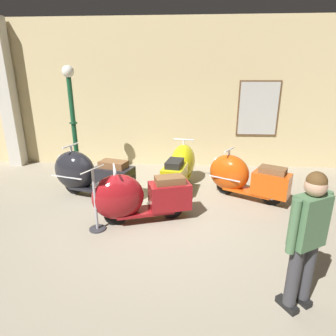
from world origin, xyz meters
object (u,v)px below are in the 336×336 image
scooter_0 (86,174)px  scooter_1 (134,197)px  scooter_2 (181,166)px  scooter_3 (241,177)px  info_stanchion (95,204)px  lamppost (73,122)px  visitor_0 (307,234)px

scooter_0 → scooter_1: bearing=154.7°
scooter_2 → scooter_3: bearing=-102.8°
scooter_2 → info_stanchion: (-1.38, -2.09, -0.01)m
lamppost → scooter_2: bearing=-5.8°
scooter_3 → scooter_0: bearing=32.8°
scooter_0 → scooter_3: bearing=-161.5°
scooter_0 → scooter_3: scooter_0 is taller
scooter_0 → lamppost: bearing=-43.3°
scooter_0 → visitor_0: (3.38, -2.89, 0.42)m
visitor_0 → scooter_0: bearing=20.0°
scooter_1 → visitor_0: (2.15, -1.80, 0.45)m
scooter_1 → scooter_2: 1.94m
lamppost → visitor_0: size_ratio=1.69×
scooter_0 → visitor_0: size_ratio=1.18×
scooter_3 → scooter_2: bearing=7.1°
scooter_1 → scooter_3: (2.07, 1.22, -0.01)m
scooter_1 → visitor_0: size_ratio=1.11×
scooter_1 → info_stanchion: bearing=9.9°
scooter_1 → scooter_0: bearing=-58.8°
scooter_0 → info_stanchion: 1.53m
scooter_1 → info_stanchion: info_stanchion is taller
scooter_0 → scooter_3: (3.30, 0.13, -0.04)m
scooter_0 → scooter_1: 1.64m
visitor_0 → lamppost: bearing=16.2°
scooter_1 → scooter_2: scooter_2 is taller
scooter_1 → scooter_3: bearing=-166.8°
scooter_0 → scooter_2: (2.01, 0.69, -0.02)m
scooter_1 → lamppost: lamppost is taller
scooter_3 → lamppost: lamppost is taller
scooter_3 → visitor_0: visitor_0 is taller
scooter_0 → scooter_1: (1.23, -1.09, -0.03)m
scooter_0 → lamppost: 1.46m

